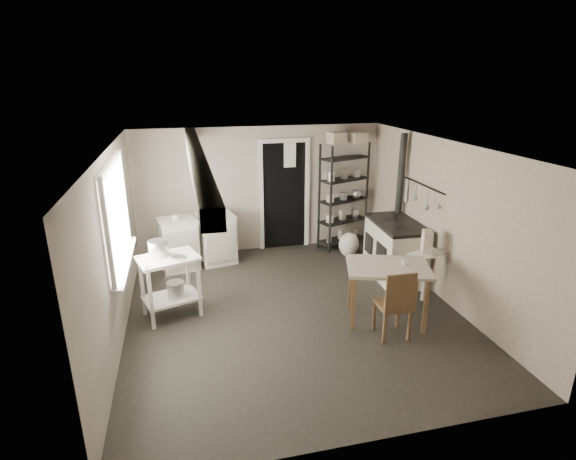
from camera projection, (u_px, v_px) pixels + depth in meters
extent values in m
plane|color=black|center=(293.00, 310.00, 6.35)|extent=(5.00, 5.00, 0.00)
plane|color=silver|center=(294.00, 147.00, 5.60)|extent=(5.00, 5.00, 0.00)
cube|color=#AEA294|center=(260.00, 190.00, 8.27)|extent=(4.50, 0.02, 2.30)
cube|color=#AEA294|center=(368.00, 332.00, 3.67)|extent=(4.50, 0.02, 2.30)
cube|color=#AEA294|center=(115.00, 248.00, 5.47)|extent=(0.02, 5.00, 2.30)
cube|color=#AEA294|center=(444.00, 221.00, 6.47)|extent=(0.02, 5.00, 2.30)
cylinder|color=#BCBBBE|center=(159.00, 250.00, 5.97)|extent=(0.27, 0.27, 0.28)
cylinder|color=#BCBBBE|center=(178.00, 260.00, 5.89)|extent=(0.23, 0.23, 0.10)
cylinder|color=#BCBBBE|center=(176.00, 291.00, 6.08)|extent=(0.29, 0.29, 0.25)
imported|color=silver|center=(200.00, 213.00, 7.57)|extent=(0.30, 0.30, 0.06)
imported|color=silver|center=(175.00, 215.00, 7.36)|extent=(0.14, 0.14, 0.10)
imported|color=silver|center=(326.00, 177.00, 8.27)|extent=(0.09, 0.10, 0.21)
cube|color=beige|center=(337.00, 142.00, 8.06)|extent=(0.34, 0.31, 0.20)
cube|color=beige|center=(357.00, 142.00, 8.18)|extent=(0.33, 0.31, 0.18)
cube|color=beige|center=(428.00, 235.00, 6.32)|extent=(0.19, 0.24, 0.32)
imported|color=silver|center=(405.00, 266.00, 5.82)|extent=(0.12, 0.12, 0.09)
ellipsoid|color=white|center=(349.00, 244.00, 8.18)|extent=(0.38, 0.33, 0.45)
cylinder|color=silver|center=(390.00, 292.00, 6.72)|extent=(0.14, 0.14, 0.13)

